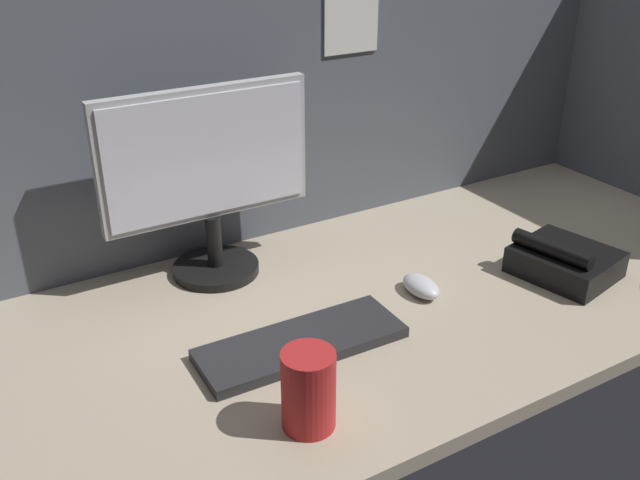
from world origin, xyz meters
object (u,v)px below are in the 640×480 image
mug_red_plastic (308,390)px  monitor (208,174)px  desk_phone (564,261)px  keyboard (302,343)px  mouse (421,286)px

mug_red_plastic → monitor: bearing=82.9°
mug_red_plastic → desk_phone: 69.92cm
keyboard → mug_red_plastic: (-8.64, -17.80, 5.47)cm
monitor → mouse: size_ratio=4.51×
monitor → mouse: monitor is taller
monitor → keyboard: 39.72cm
mouse → monitor: bearing=139.0°
monitor → keyboard: bearing=-86.2°
mouse → keyboard: bearing=-170.0°
keyboard → desk_phone: desk_phone is taller
mouse → desk_phone: desk_phone is taller
monitor → desk_phone: (62.17, -38.37, -18.69)cm
keyboard → monitor: bearing=95.0°
monitor → mouse: (31.76, -29.55, -20.18)cm
keyboard → mouse: 29.85cm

